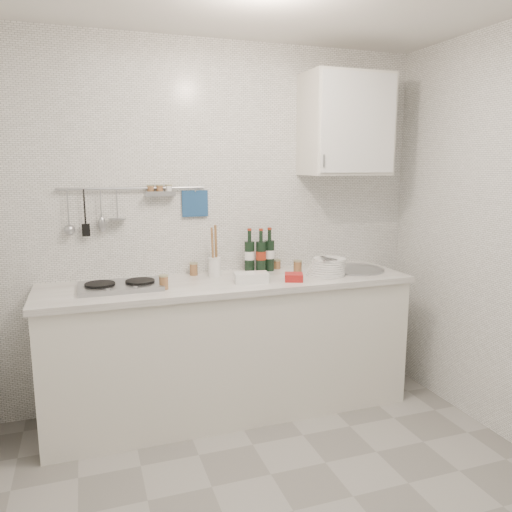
{
  "coord_description": "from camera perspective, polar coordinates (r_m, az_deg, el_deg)",
  "views": [
    {
      "loc": [
        -0.88,
        -2.0,
        1.67
      ],
      "look_at": [
        0.12,
        0.9,
        1.11
      ],
      "focal_mm": 35.0,
      "sensor_mm": 36.0,
      "label": 1
    }
  ],
  "objects": [
    {
      "name": "jar_b",
      "position": [
        3.67,
        2.37,
        -0.91
      ],
      "size": [
        0.06,
        0.06,
        0.07
      ],
      "rotation": [
        0.0,
        0.0,
        0.35
      ],
      "color": "brown",
      "rests_on": "counter"
    },
    {
      "name": "strawberry_punnet",
      "position": [
        3.29,
        4.34,
        -2.43
      ],
      "size": [
        0.15,
        0.15,
        0.05
      ],
      "primitive_type": "cube",
      "rotation": [
        0.0,
        0.0,
        -0.37
      ],
      "color": "red",
      "rests_on": "counter"
    },
    {
      "name": "utensil_crock",
      "position": [
        3.42,
        -4.75,
        -0.94
      ],
      "size": [
        0.09,
        0.09,
        0.36
      ],
      "rotation": [
        0.0,
        0.0,
        -0.34
      ],
      "color": "white",
      "rests_on": "counter"
    },
    {
      "name": "plate_stack_sink",
      "position": [
        3.49,
        8.16,
        -1.25
      ],
      "size": [
        0.29,
        0.28,
        0.12
      ],
      "rotation": [
        0.0,
        0.0,
        -0.04
      ],
      "color": "white",
      "rests_on": "counter"
    },
    {
      "name": "back_wall",
      "position": [
        3.54,
        -4.45,
        3.5
      ],
      "size": [
        3.0,
        0.02,
        2.5
      ],
      "primitive_type": "cube",
      "color": "silver",
      "rests_on": "floor"
    },
    {
      "name": "counter",
      "position": [
        3.46,
        -2.88,
        -10.63
      ],
      "size": [
        2.44,
        0.64,
        0.96
      ],
      "color": "silver",
      "rests_on": "floor"
    },
    {
      "name": "jar_d",
      "position": [
        3.11,
        -10.5,
        -2.94
      ],
      "size": [
        0.06,
        0.06,
        0.09
      ],
      "rotation": [
        0.0,
        0.0,
        0.09
      ],
      "color": "brown",
      "rests_on": "counter"
    },
    {
      "name": "wall_rail",
      "position": [
        3.39,
        -14.2,
        5.9
      ],
      "size": [
        0.98,
        0.09,
        0.34
      ],
      "color": "#93969B",
      "rests_on": "back_wall"
    },
    {
      "name": "wall_cabinet",
      "position": [
        3.69,
        10.25,
        14.54
      ],
      "size": [
        0.6,
        0.38,
        0.7
      ],
      "color": "silver",
      "rests_on": "back_wall"
    },
    {
      "name": "jar_a",
      "position": [
        3.47,
        -7.14,
        -1.46
      ],
      "size": [
        0.06,
        0.06,
        0.09
      ],
      "rotation": [
        0.0,
        0.0,
        -0.37
      ],
      "color": "brown",
      "rests_on": "counter"
    },
    {
      "name": "floor",
      "position": [
        2.75,
        4.29,
        -27.06
      ],
      "size": [
        3.0,
        3.0,
        0.0
      ],
      "primitive_type": "plane",
      "color": "slate",
      "rests_on": "ground"
    },
    {
      "name": "plate_stack_hob",
      "position": [
        3.27,
        -13.77,
        -2.97
      ],
      "size": [
        0.25,
        0.25,
        0.02
      ],
      "rotation": [
        0.0,
        0.0,
        -0.14
      ],
      "color": "#4C6DAD",
      "rests_on": "counter"
    },
    {
      "name": "butter_dish",
      "position": [
        3.23,
        -0.57,
        -2.47
      ],
      "size": [
        0.23,
        0.14,
        0.07
      ],
      "primitive_type": "cube",
      "rotation": [
        0.0,
        0.0,
        -0.14
      ],
      "color": "white",
      "rests_on": "counter"
    },
    {
      "name": "jar_c",
      "position": [
        3.56,
        4.78,
        -1.15
      ],
      "size": [
        0.06,
        0.06,
        0.09
      ],
      "rotation": [
        0.0,
        0.0,
        0.04
      ],
      "color": "brown",
      "rests_on": "counter"
    },
    {
      "name": "wine_bottles",
      "position": [
        3.54,
        0.46,
        0.67
      ],
      "size": [
        0.22,
        0.1,
        0.31
      ],
      "rotation": [
        0.0,
        0.0,
        0.01
      ],
      "color": "black",
      "rests_on": "counter"
    }
  ]
}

